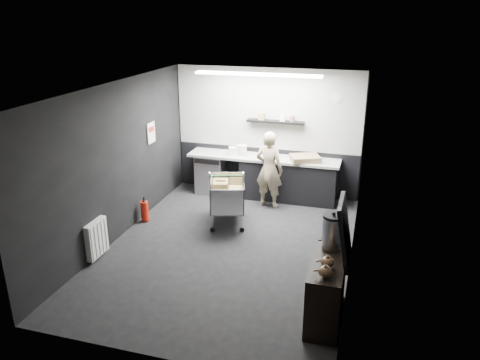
# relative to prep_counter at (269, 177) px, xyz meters

# --- Properties ---
(floor) EXTENTS (5.50, 5.50, 0.00)m
(floor) POSITION_rel_prep_counter_xyz_m (-0.14, -2.42, -0.46)
(floor) COLOR black
(floor) RESTS_ON ground
(ceiling) EXTENTS (5.50, 5.50, 0.00)m
(ceiling) POSITION_rel_prep_counter_xyz_m (-0.14, -2.42, 2.24)
(ceiling) COLOR white
(ceiling) RESTS_ON wall_back
(wall_back) EXTENTS (5.50, 0.00, 5.50)m
(wall_back) POSITION_rel_prep_counter_xyz_m (-0.14, 0.33, 0.89)
(wall_back) COLOR black
(wall_back) RESTS_ON floor
(wall_front) EXTENTS (5.50, 0.00, 5.50)m
(wall_front) POSITION_rel_prep_counter_xyz_m (-0.14, -5.17, 0.89)
(wall_front) COLOR black
(wall_front) RESTS_ON floor
(wall_left) EXTENTS (0.00, 5.50, 5.50)m
(wall_left) POSITION_rel_prep_counter_xyz_m (-2.14, -2.42, 0.89)
(wall_left) COLOR black
(wall_left) RESTS_ON floor
(wall_right) EXTENTS (0.00, 5.50, 5.50)m
(wall_right) POSITION_rel_prep_counter_xyz_m (1.86, -2.42, 0.89)
(wall_right) COLOR black
(wall_right) RESTS_ON floor
(kitchen_wall_panel) EXTENTS (3.95, 0.02, 1.70)m
(kitchen_wall_panel) POSITION_rel_prep_counter_xyz_m (-0.14, 0.31, 1.39)
(kitchen_wall_panel) COLOR #B0B0AB
(kitchen_wall_panel) RESTS_ON wall_back
(dado_panel) EXTENTS (3.95, 0.02, 1.00)m
(dado_panel) POSITION_rel_prep_counter_xyz_m (-0.14, 0.31, 0.04)
(dado_panel) COLOR black
(dado_panel) RESTS_ON wall_back
(floating_shelf) EXTENTS (1.20, 0.22, 0.04)m
(floating_shelf) POSITION_rel_prep_counter_xyz_m (0.06, 0.20, 1.16)
(floating_shelf) COLOR black
(floating_shelf) RESTS_ON wall_back
(wall_clock) EXTENTS (0.20, 0.03, 0.20)m
(wall_clock) POSITION_rel_prep_counter_xyz_m (1.26, 0.30, 1.69)
(wall_clock) COLOR silver
(wall_clock) RESTS_ON wall_back
(poster) EXTENTS (0.02, 0.30, 0.40)m
(poster) POSITION_rel_prep_counter_xyz_m (-2.12, -1.12, 1.09)
(poster) COLOR white
(poster) RESTS_ON wall_left
(poster_red_band) EXTENTS (0.02, 0.22, 0.10)m
(poster_red_band) POSITION_rel_prep_counter_xyz_m (-2.11, -1.12, 1.16)
(poster_red_band) COLOR red
(poster_red_band) RESTS_ON poster
(radiator) EXTENTS (0.10, 0.50, 0.60)m
(radiator) POSITION_rel_prep_counter_xyz_m (-2.08, -3.32, -0.11)
(radiator) COLOR silver
(radiator) RESTS_ON wall_left
(ceiling_strip) EXTENTS (2.40, 0.20, 0.04)m
(ceiling_strip) POSITION_rel_prep_counter_xyz_m (-0.14, -0.57, 2.21)
(ceiling_strip) COLOR white
(ceiling_strip) RESTS_ON ceiling
(prep_counter) EXTENTS (3.20, 0.61, 0.90)m
(prep_counter) POSITION_rel_prep_counter_xyz_m (0.00, 0.00, 0.00)
(prep_counter) COLOR black
(prep_counter) RESTS_ON floor
(person) EXTENTS (0.63, 0.48, 1.57)m
(person) POSITION_rel_prep_counter_xyz_m (0.10, -0.45, 0.33)
(person) COLOR beige
(person) RESTS_ON floor
(shopping_cart) EXTENTS (0.88, 1.19, 1.13)m
(shopping_cart) POSITION_rel_prep_counter_xyz_m (-0.47, -1.42, 0.08)
(shopping_cart) COLOR silver
(shopping_cart) RESTS_ON floor
(sideboard) EXTENTS (0.47, 1.11, 1.66)m
(sideboard) POSITION_rel_prep_counter_xyz_m (1.65, -3.84, 0.07)
(sideboard) COLOR black
(sideboard) RESTS_ON floor
(fire_extinguisher) EXTENTS (0.14, 0.14, 0.47)m
(fire_extinguisher) POSITION_rel_prep_counter_xyz_m (-1.99, -1.84, -0.23)
(fire_extinguisher) COLOR red
(fire_extinguisher) RESTS_ON floor
(cardboard_box) EXTENTS (0.70, 0.63, 0.11)m
(cardboard_box) POSITION_rel_prep_counter_xyz_m (0.75, -0.05, 0.50)
(cardboard_box) COLOR olive
(cardboard_box) RESTS_ON prep_counter
(pink_tub) EXTENTS (0.22, 0.22, 0.22)m
(pink_tub) POSITION_rel_prep_counter_xyz_m (-0.60, 0.00, 0.55)
(pink_tub) COLOR silver
(pink_tub) RESTS_ON prep_counter
(white_container) EXTENTS (0.23, 0.20, 0.17)m
(white_container) POSITION_rel_prep_counter_xyz_m (-0.77, -0.05, 0.53)
(white_container) COLOR silver
(white_container) RESTS_ON prep_counter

